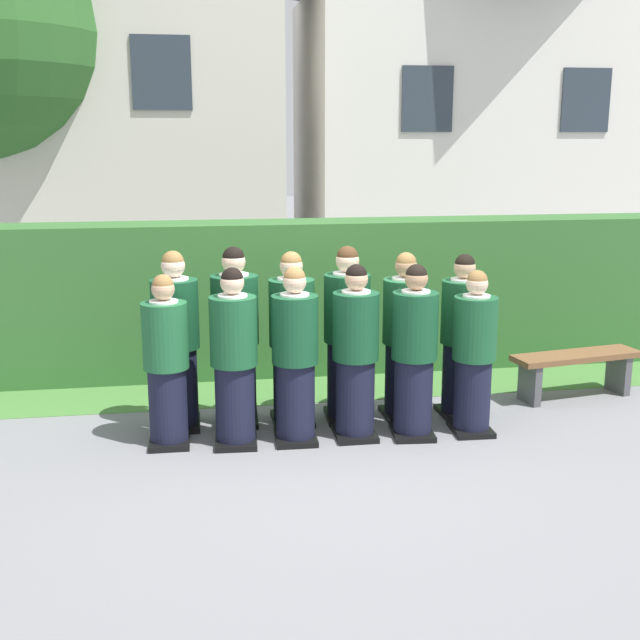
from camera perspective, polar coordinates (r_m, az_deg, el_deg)
The scene contains 18 objects.
ground_plane at distance 7.37m, azimuth 0.31°, elevation -8.41°, with size 60.00×60.00×0.00m, color slate.
student_front_row_0 at distance 7.14m, azimuth -10.88°, elevation -3.18°, with size 0.40×0.49×1.54m.
student_front_row_1 at distance 7.05m, azimuth -6.13°, elevation -2.98°, with size 0.41×0.47×1.59m.
student_front_row_2 at distance 7.10m, azimuth -1.79°, elevation -2.83°, with size 0.41×0.50×1.59m.
student_front_row_3 at distance 7.19m, azimuth 2.54°, elevation -2.60°, with size 0.41×0.50×1.59m.
student_front_row_4 at distance 7.26m, azimuth 6.72°, elevation -2.54°, with size 0.41×0.52×1.59m.
student_front_row_5 at distance 7.44m, azimuth 10.89°, elevation -2.58°, with size 0.40×0.45×1.52m.
student_rear_row_0 at distance 7.54m, azimuth -10.19°, elevation -1.73°, with size 0.44×0.53×1.68m.
student_rear_row_1 at distance 7.57m, azimuth -6.04°, elevation -1.46°, with size 0.44×0.50×1.70m.
student_rear_row_2 at distance 7.56m, azimuth -2.01°, elevation -1.60°, with size 0.43×0.52×1.65m.
student_rear_row_3 at distance 7.64m, azimuth 1.92°, elevation -1.30°, with size 0.44×0.54×1.69m.
student_rear_row_4 at distance 7.74m, azimuth 6.01°, elevation -1.43°, with size 0.42×0.48×1.62m.
student_rear_row_5 at distance 7.85m, azimuth 10.05°, elevation -1.42°, with size 0.42×0.47×1.60m.
hedge at distance 9.26m, azimuth -1.97°, elevation 1.65°, with size 9.30×0.70×1.74m.
school_building_main at distance 15.27m, azimuth -17.14°, elevation 17.56°, with size 7.32×4.58×7.92m.
school_building_annex at distance 16.86m, azimuth 10.48°, elevation 16.28°, with size 6.85×4.49×7.27m.
wooden_bench at distance 8.79m, azimuth 17.75°, elevation -3.09°, with size 1.44×0.59×0.48m.
lawn_strip at distance 8.71m, azimuth -1.26°, elevation -4.98°, with size 9.30×0.90×0.01m, color #477A38.
Camera 1 is at (-1.13, -6.77, 2.68)m, focal length 44.97 mm.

